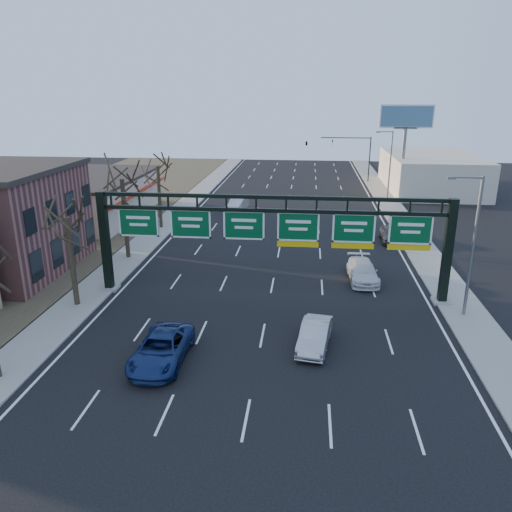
# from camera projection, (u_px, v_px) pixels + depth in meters

# --- Properties ---
(ground) EXTENTS (160.00, 160.00, 0.00)m
(ground) POSITION_uv_depth(u_px,v_px,m) (259.00, 352.00, 27.60)
(ground) COLOR black
(ground) RESTS_ON ground
(sidewalk_left) EXTENTS (3.00, 120.00, 0.12)m
(sidewalk_left) POSITION_uv_depth(u_px,v_px,m) (147.00, 241.00, 47.70)
(sidewalk_left) COLOR gray
(sidewalk_left) RESTS_ON ground
(sidewalk_right) EXTENTS (3.00, 120.00, 0.12)m
(sidewalk_right) POSITION_uv_depth(u_px,v_px,m) (421.00, 249.00, 45.19)
(sidewalk_right) COLOR gray
(sidewalk_right) RESTS_ON ground
(dirt_strip_left) EXTENTS (21.00, 120.00, 0.06)m
(dirt_strip_left) POSITION_uv_depth(u_px,v_px,m) (26.00, 237.00, 48.91)
(dirt_strip_left) COLOR #473D2B
(dirt_strip_left) RESTS_ON ground
(lane_markings) EXTENTS (21.60, 120.00, 0.01)m
(lane_markings) POSITION_uv_depth(u_px,v_px,m) (280.00, 246.00, 46.47)
(lane_markings) COLOR white
(lane_markings) RESTS_ON ground
(sign_gantry) EXTENTS (24.60, 1.20, 7.20)m
(sign_gantry) POSITION_uv_depth(u_px,v_px,m) (273.00, 233.00, 33.66)
(sign_gantry) COLOR black
(sign_gantry) RESTS_ON ground
(cream_strip) EXTENTS (10.90, 18.40, 4.70)m
(cream_strip) POSITION_uv_depth(u_px,v_px,m) (95.00, 196.00, 56.32)
(cream_strip) COLOR beige
(cream_strip) RESTS_ON ground
(building_right_distant) EXTENTS (12.00, 20.00, 5.00)m
(building_right_distant) POSITION_uv_depth(u_px,v_px,m) (430.00, 172.00, 72.02)
(building_right_distant) COLOR beige
(building_right_distant) RESTS_ON ground
(tree_gantry) EXTENTS (3.60, 3.60, 8.48)m
(tree_gantry) POSITION_uv_depth(u_px,v_px,m) (65.00, 202.00, 31.32)
(tree_gantry) COLOR black
(tree_gantry) RESTS_ON sidewalk_left
(tree_mid) EXTENTS (3.60, 3.60, 9.24)m
(tree_mid) POSITION_uv_depth(u_px,v_px,m) (121.00, 167.00, 40.52)
(tree_mid) COLOR black
(tree_mid) RESTS_ON sidewalk_left
(tree_far) EXTENTS (3.60, 3.60, 8.86)m
(tree_far) POSITION_uv_depth(u_px,v_px,m) (157.00, 156.00, 50.07)
(tree_far) COLOR black
(tree_far) RESTS_ON sidewalk_left
(streetlight_near) EXTENTS (2.15, 0.22, 9.00)m
(streetlight_near) POSITION_uv_depth(u_px,v_px,m) (472.00, 240.00, 30.43)
(streetlight_near) COLOR slate
(streetlight_near) RESTS_ON sidewalk_right
(streetlight_far) EXTENTS (2.15, 0.22, 9.00)m
(streetlight_far) POSITION_uv_depth(u_px,v_px,m) (389.00, 163.00, 62.51)
(streetlight_far) COLOR slate
(streetlight_far) RESTS_ON sidewalk_right
(billboard_right) EXTENTS (7.00, 0.50, 12.00)m
(billboard_right) POSITION_uv_depth(u_px,v_px,m) (406.00, 128.00, 65.70)
(billboard_right) COLOR slate
(billboard_right) RESTS_ON ground
(traffic_signal_mast) EXTENTS (10.16, 0.54, 7.00)m
(traffic_signal_mast) POSITION_uv_depth(u_px,v_px,m) (330.00, 146.00, 77.20)
(traffic_signal_mast) COLOR black
(traffic_signal_mast) RESTS_ON ground
(car_blue_suv) EXTENTS (2.62, 5.54, 1.53)m
(car_blue_suv) POSITION_uv_depth(u_px,v_px,m) (161.00, 349.00, 26.37)
(car_blue_suv) COLOR navy
(car_blue_suv) RESTS_ON ground
(car_silver_sedan) EXTENTS (2.15, 4.55, 1.44)m
(car_silver_sedan) POSITION_uv_depth(u_px,v_px,m) (315.00, 335.00, 27.93)
(car_silver_sedan) COLOR #A7A7AC
(car_silver_sedan) RESTS_ON ground
(car_white_wagon) EXTENTS (2.29, 5.18, 1.48)m
(car_white_wagon) POSITION_uv_depth(u_px,v_px,m) (363.00, 271.00, 37.75)
(car_white_wagon) COLOR silver
(car_white_wagon) RESTS_ON ground
(car_grey_far) EXTENTS (1.83, 4.37, 1.48)m
(car_grey_far) POSITION_uv_depth(u_px,v_px,m) (390.00, 234.00, 47.57)
(car_grey_far) COLOR #393C3E
(car_grey_far) RESTS_ON ground
(car_silver_distant) EXTENTS (2.43, 4.82, 1.51)m
(car_silver_distant) POSITION_uv_depth(u_px,v_px,m) (237.00, 205.00, 59.42)
(car_silver_distant) COLOR #B9B8BD
(car_silver_distant) RESTS_ON ground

